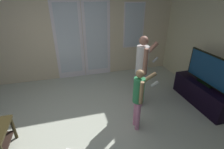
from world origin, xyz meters
TOP-DOWN VIEW (x-y plane):
  - ground_plane at (0.00, 0.00)m, footprint 6.32×4.84m
  - wall_back_with_doors at (0.07, 2.39)m, footprint 6.32×0.09m
  - tv_stand at (2.79, 0.26)m, footprint 0.44×1.38m
  - flat_screen_tv at (2.79, 0.27)m, footprint 0.08×1.07m
  - person_adult at (1.47, 0.61)m, footprint 0.55×0.41m
  - person_child at (1.13, -0.04)m, footprint 0.50×0.31m

SIDE VIEW (x-z plane):
  - ground_plane at x=0.00m, z-range -0.02..0.00m
  - tv_stand at x=2.79m, z-range 0.00..0.48m
  - person_child at x=1.13m, z-range 0.12..1.27m
  - flat_screen_tv at x=2.79m, z-range 0.49..1.15m
  - person_adult at x=1.47m, z-range 0.15..1.66m
  - wall_back_with_doors at x=0.07m, z-range -0.05..2.88m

